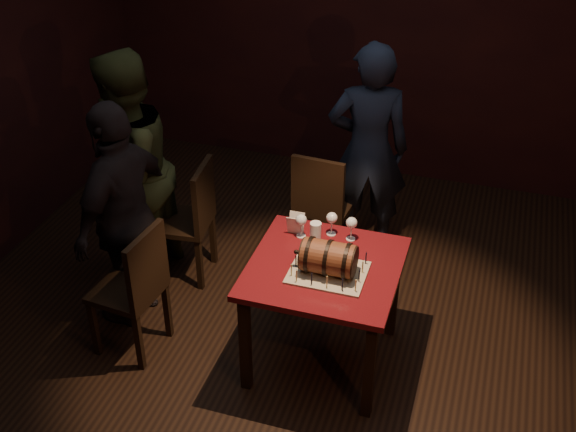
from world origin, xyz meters
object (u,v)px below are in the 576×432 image
at_px(pint_of_ale, 316,234).
at_px(wine_glass_mid, 332,219).
at_px(person_left_front, 125,215).
at_px(chair_left_front, 136,285).
at_px(person_left_rear, 127,173).
at_px(pub_table, 324,280).
at_px(chair_left_rear, 192,215).
at_px(person_back, 368,150).
at_px(chair_back, 322,202).
at_px(barrel_cake, 328,258).
at_px(wine_glass_right, 352,224).
at_px(wine_glass_left, 301,221).

bearing_deg(pint_of_ale, wine_glass_mid, 61.07).
bearing_deg(wine_glass_mid, person_left_front, -168.61).
relative_size(chair_left_front, person_left_front, 0.58).
relative_size(wine_glass_mid, person_left_rear, 0.09).
xyz_separation_m(pub_table, pint_of_ale, (-0.12, 0.21, 0.18)).
xyz_separation_m(chair_left_rear, person_left_rear, (-0.41, -0.14, 0.35)).
bearing_deg(person_back, chair_left_front, 41.85).
bearing_deg(person_left_front, pub_table, 95.30).
bearing_deg(chair_back, person_left_front, -137.28).
height_order(pub_table, chair_left_rear, chair_left_rear).
bearing_deg(pub_table, pint_of_ale, 119.28).
bearing_deg(barrel_cake, chair_left_rear, 150.64).
distance_m(pub_table, wine_glass_right, 0.40).
bearing_deg(pub_table, wine_glass_left, 131.38).
distance_m(wine_glass_left, chair_left_rear, 1.05).
relative_size(wine_glass_left, chair_back, 0.17).
height_order(wine_glass_mid, pint_of_ale, wine_glass_mid).
bearing_deg(pub_table, chair_left_front, -167.31).
distance_m(pint_of_ale, chair_back, 0.92).
height_order(wine_glass_left, pint_of_ale, wine_glass_left).
relative_size(barrel_cake, wine_glass_mid, 2.31).
distance_m(wine_glass_mid, person_left_front, 1.35).
xyz_separation_m(wine_glass_left, person_left_rear, (-1.33, 0.21, 0.01)).
xyz_separation_m(pint_of_ale, chair_left_front, (-1.03, -0.47, -0.30)).
height_order(wine_glass_left, chair_back, chair_back).
bearing_deg(person_back, wine_glass_right, 82.73).
relative_size(chair_back, person_left_front, 0.58).
xyz_separation_m(pub_table, person_left_rear, (-1.56, 0.46, 0.23)).
relative_size(chair_left_rear, person_left_front, 0.58).
distance_m(wine_glass_left, person_left_rear, 1.35).
relative_size(wine_glass_right, chair_left_front, 0.17).
height_order(chair_left_rear, person_left_rear, person_left_rear).
bearing_deg(pint_of_ale, person_back, 86.12).
xyz_separation_m(barrel_cake, pint_of_ale, (-0.16, 0.28, -0.04)).
xyz_separation_m(wine_glass_right, chair_left_rear, (-1.24, 0.28, -0.35)).
xyz_separation_m(barrel_cake, person_left_front, (-1.41, 0.14, -0.06)).
height_order(wine_glass_mid, person_back, person_back).
bearing_deg(wine_glass_mid, person_back, 89.51).
bearing_deg(wine_glass_left, chair_left_rear, 159.66).
relative_size(pub_table, wine_glass_mid, 5.59).
height_order(wine_glass_left, wine_glass_mid, same).
bearing_deg(chair_back, chair_left_front, -122.80).
bearing_deg(pint_of_ale, pub_table, -60.72).
bearing_deg(barrel_cake, person_left_front, 174.36).
relative_size(barrel_cake, wine_glass_left, 2.31).
xyz_separation_m(wine_glass_right, chair_back, (-0.39, 0.74, -0.35)).
distance_m(barrel_cake, chair_left_front, 1.25).
bearing_deg(chair_left_front, chair_left_rear, 90.05).
distance_m(wine_glass_right, chair_left_front, 1.41).
height_order(chair_back, person_left_rear, person_left_rear).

